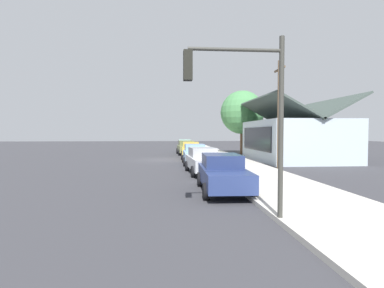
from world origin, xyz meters
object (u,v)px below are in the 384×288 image
object	(u,v)px
car_silver	(203,160)
fire_hydrant_red	(213,158)
shade_tree	(242,112)
car_olive	(186,147)
car_navy	(223,173)
car_seafoam	(185,145)
car_mustard	(191,150)
utility_pole_wooden	(279,112)
traffic_light_main	(244,98)
car_skyblue	(195,154)

from	to	relation	value
car_silver	fire_hydrant_red	distance (m)	5.83
shade_tree	car_olive	bearing A→B (deg)	-94.23
car_navy	car_seafoam	bearing A→B (deg)	-178.24
car_mustard	fire_hydrant_red	size ratio (longest dim) A/B	6.50
car_navy	utility_pole_wooden	distance (m)	9.83
car_seafoam	traffic_light_main	world-z (taller)	traffic_light_main
car_olive	car_skyblue	size ratio (longest dim) A/B	0.98
car_skyblue	shade_tree	size ratio (longest dim) A/B	0.64
car_navy	shade_tree	bearing A→B (deg)	165.45
car_seafoam	utility_pole_wooden	distance (m)	20.68
car_mustard	car_navy	size ratio (longest dim) A/B	0.97
car_mustard	shade_tree	xyz separation A→B (m)	(-4.52, 6.28, 4.02)
car_olive	car_navy	xyz separation A→B (m)	(21.82, 0.18, 0.00)
car_olive	utility_pole_wooden	world-z (taller)	utility_pole_wooden
car_navy	fire_hydrant_red	size ratio (longest dim) A/B	6.67
shade_tree	fire_hydrant_red	xyz separation A→B (m)	(9.97, -4.88, -4.33)
car_seafoam	car_silver	world-z (taller)	same
car_seafoam	car_skyblue	size ratio (longest dim) A/B	1.04
car_skyblue	car_silver	distance (m)	5.52
car_skyblue	traffic_light_main	size ratio (longest dim) A/B	0.90
car_seafoam	car_silver	bearing A→B (deg)	2.51
car_mustard	car_navy	distance (m)	16.82
car_silver	car_skyblue	bearing A→B (deg)	177.11
car_navy	shade_tree	distance (m)	22.60
car_silver	utility_pole_wooden	size ratio (longest dim) A/B	0.64
utility_pole_wooden	car_mustard	bearing A→B (deg)	-149.60
fire_hydrant_red	car_skyblue	bearing A→B (deg)	-86.22
traffic_light_main	car_silver	bearing A→B (deg)	179.22
car_silver	fire_hydrant_red	size ratio (longest dim) A/B	6.76
car_navy	utility_pole_wooden	size ratio (longest dim) A/B	0.63
car_silver	car_navy	bearing A→B (deg)	-1.51
traffic_light_main	utility_pole_wooden	bearing A→B (deg)	155.06
shade_tree	traffic_light_main	world-z (taller)	shade_tree
car_seafoam	fire_hydrant_red	world-z (taller)	car_seafoam
utility_pole_wooden	car_silver	bearing A→B (deg)	-71.37
car_seafoam	shade_tree	bearing A→B (deg)	49.01
car_skyblue	car_navy	distance (m)	11.28
utility_pole_wooden	fire_hydrant_red	distance (m)	6.47
car_olive	car_navy	distance (m)	21.82
car_olive	traffic_light_main	distance (m)	26.50
car_seafoam	car_navy	world-z (taller)	same
car_olive	traffic_light_main	world-z (taller)	traffic_light_main
car_mustard	fire_hydrant_red	distance (m)	5.63
car_seafoam	traffic_light_main	xyz separation A→B (m)	(31.90, -0.30, 2.68)
shade_tree	fire_hydrant_red	bearing A→B (deg)	-26.10
car_mustard	car_silver	bearing A→B (deg)	2.41
car_silver	shade_tree	xyz separation A→B (m)	(-15.58, 6.40, 4.01)
shade_tree	car_navy	bearing A→B (deg)	-16.33
car_silver	fire_hydrant_red	world-z (taller)	car_silver
car_seafoam	car_mustard	bearing A→B (deg)	2.73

